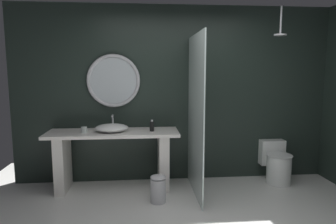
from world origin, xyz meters
TOP-DOWN VIEW (x-y plane):
  - back_wall_panel at (0.00, 1.90)m, footprint 4.80×0.10m
  - vanity_counter at (-0.92, 1.54)m, footprint 1.81×0.57m
  - vessel_sink at (-0.94, 1.53)m, footprint 0.45×0.37m
  - tumbler_cup at (-1.30, 1.49)m, footprint 0.08×0.08m
  - soap_dispenser at (-0.38, 1.51)m, footprint 0.06×0.06m
  - round_wall_mirror at (-0.92, 1.81)m, footprint 0.77×0.05m
  - shower_glass_panel at (0.19, 1.29)m, footprint 0.02×1.12m
  - rain_shower_head at (1.32, 1.34)m, footprint 0.16×0.16m
  - toilet at (1.48, 1.61)m, footprint 0.37×0.57m
  - waste_bin at (-0.33, 1.04)m, footprint 0.19×0.19m

SIDE VIEW (x-z plane):
  - waste_bin at x=-0.33m, z-range 0.00..0.36m
  - toilet at x=1.48m, z-range -0.01..0.58m
  - vanity_counter at x=-0.92m, z-range 0.10..0.93m
  - tumbler_cup at x=-1.30m, z-range 0.82..0.91m
  - vessel_sink at x=-0.94m, z-range 0.77..0.98m
  - soap_dispenser at x=-0.38m, z-range 0.81..0.98m
  - shower_glass_panel at x=0.19m, z-range 0.00..2.13m
  - back_wall_panel at x=0.00m, z-range 0.00..2.60m
  - round_wall_mirror at x=-0.92m, z-range 1.13..1.89m
  - rain_shower_head at x=1.32m, z-range 1.99..2.37m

